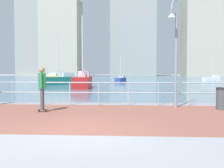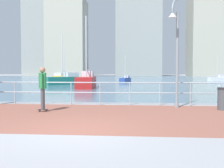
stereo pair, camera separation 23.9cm
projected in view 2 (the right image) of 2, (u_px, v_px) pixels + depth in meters
The scene contains 16 objects.
ground at pixel (125, 81), 46.86m from camera, with size 220.00×220.00×0.00m, color #9E9EA3.
brick_paving at pixel (90, 115), 9.47m from camera, with size 28.00×5.96×0.01m, color #935647.
harbor_water at pixel (127, 79), 57.23m from camera, with size 180.00×88.00×0.00m, color slate.
waterfront_railing at pixel (100, 89), 12.40m from camera, with size 25.25×0.06×1.09m.
lamppost at pixel (176, 47), 11.29m from camera, with size 0.57×0.74×4.76m.
skateboarder at pixel (43, 85), 10.30m from camera, with size 0.41×0.56×1.76m.
trash_bin at pixel (223, 99), 10.74m from camera, with size 0.46×0.46×0.93m.
sailboat_teal at pixel (218, 79), 43.99m from camera, with size 3.25×2.15×4.39m.
sailboat_white at pixel (125, 79), 40.84m from camera, with size 1.79×3.11×4.18m.
sailboat_gray at pixel (87, 81), 25.85m from camera, with size 1.86×5.08×7.01m.
sailboat_red at pixel (63, 80), 32.16m from camera, with size 4.07×4.17×6.25m.
sailboat_ivory at pixel (64, 78), 47.15m from camera, with size 4.09×1.81×5.55m.
tower_glass at pixel (138, 37), 103.78m from camera, with size 17.02×17.69×32.55m.
tower_steel at pixel (211, 32), 93.18m from camera, with size 15.10×12.78×32.86m.
tower_slate at pixel (40, 21), 111.43m from camera, with size 12.46×10.26×47.75m.
tower_concrete at pixel (67, 38), 88.82m from camera, with size 12.60×10.72×27.85m.
Camera 2 is at (1.59, -6.87, 1.57)m, focal length 41.98 mm.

